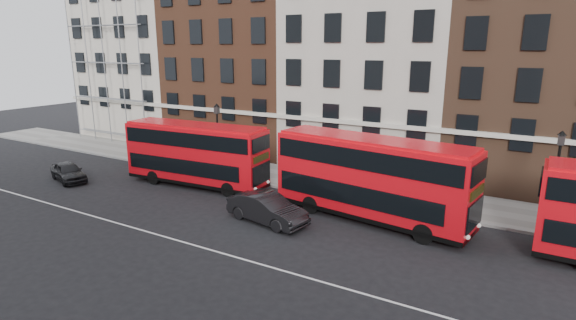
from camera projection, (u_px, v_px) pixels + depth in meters
The scene contains 12 objects.
ground at pixel (250, 239), 22.98m from camera, with size 120.00×120.00×0.00m, color black.
pavement at pixel (335, 185), 31.74m from camera, with size 80.00×5.00×0.15m, color gray.
kerb at pixel (319, 194), 29.65m from camera, with size 80.00×0.30×0.16m, color gray.
road_centre_line at pixel (225, 254), 21.31m from camera, with size 70.00×0.12×0.01m, color white.
building_terrace at pixel (374, 38), 35.55m from camera, with size 64.00×11.95×22.00m.
bus_b at pixel (195, 153), 31.25m from camera, with size 10.63×3.26×4.40m.
bus_c at pixel (371, 177), 24.93m from camera, with size 11.53×4.17×4.74m.
car_rear at pixel (68, 172), 32.73m from camera, with size 1.63×4.05×1.38m, color black.
car_front at pixel (267, 208), 25.00m from camera, with size 1.71×4.90×1.61m, color black.
lamp_post_left at pixel (218, 135), 33.77m from camera, with size 0.44×0.44×5.33m.
lamp_post_right at pixel (556, 176), 23.17m from camera, with size 0.44×0.44×5.33m.
iron_railings at pixel (348, 170), 33.44m from camera, with size 6.60×0.06×1.00m, color black, non-canonical shape.
Camera 1 is at (12.45, -17.35, 9.61)m, focal length 28.00 mm.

